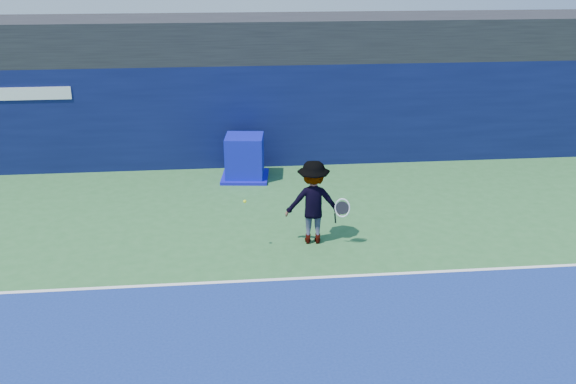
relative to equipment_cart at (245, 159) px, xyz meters
name	(u,v)px	position (x,y,z in m)	size (l,w,h in m)	color
ground	(269,376)	(0.02, -9.06, -0.56)	(80.00, 80.00, 0.00)	#2E6732
baseline	(258,280)	(0.02, -6.06, -0.55)	(24.00, 0.10, 0.01)	white
stadium_band	(240,38)	(0.02, 2.44, 3.04)	(36.00, 3.00, 1.20)	black
back_wall_assembly	(243,114)	(0.01, 1.44, 0.94)	(36.00, 1.03, 3.00)	#0B113D
equipment_cart	(245,159)	(0.00, 0.00, 0.00)	(1.43, 1.43, 1.24)	#0B0FA7
tennis_player	(313,202)	(1.33, -4.37, 0.37)	(1.39, 0.79, 1.87)	white
tennis_ball	(245,201)	(-0.16, -4.68, 0.57)	(0.07, 0.07, 0.07)	#C4DF18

